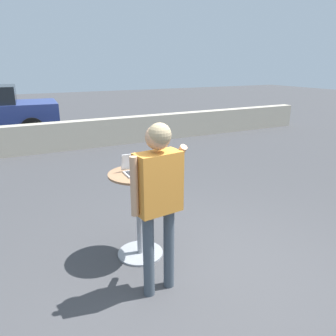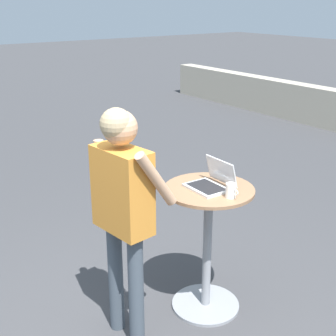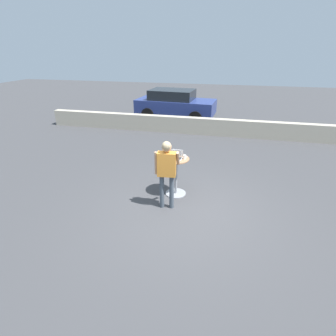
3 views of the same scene
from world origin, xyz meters
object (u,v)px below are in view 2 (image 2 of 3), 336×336
(cafe_table, at_px, (207,240))
(standing_person, at_px, (122,198))
(laptop, at_px, (211,182))
(coffee_mug, at_px, (231,191))

(cafe_table, xyz_separation_m, standing_person, (-0.08, -0.70, 0.51))
(cafe_table, height_order, laptop, laptop)
(coffee_mug, relative_size, standing_person, 0.06)
(laptop, height_order, standing_person, standing_person)
(laptop, distance_m, coffee_mug, 0.22)
(cafe_table, bearing_deg, laptop, 86.11)
(standing_person, bearing_deg, cafe_table, 83.26)
(cafe_table, bearing_deg, coffee_mug, 2.19)
(cafe_table, xyz_separation_m, coffee_mug, (0.22, 0.01, 0.49))
(cafe_table, relative_size, laptop, 3.30)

